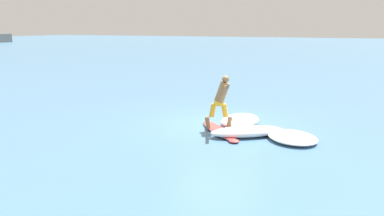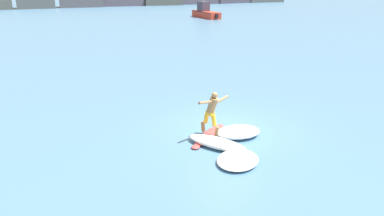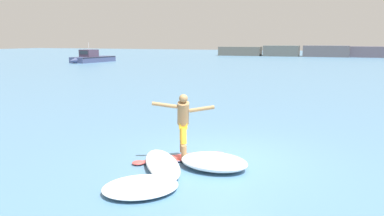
{
  "view_description": "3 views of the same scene",
  "coord_description": "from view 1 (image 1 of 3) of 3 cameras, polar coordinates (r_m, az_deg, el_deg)",
  "views": [
    {
      "loc": [
        -10.85,
        -4.12,
        3.04
      ],
      "look_at": [
        -0.79,
        0.47,
        0.63
      ],
      "focal_mm": 35.0,
      "sensor_mm": 36.0,
      "label": 1
    },
    {
      "loc": [
        -5.79,
        -11.56,
        5.37
      ],
      "look_at": [
        -1.14,
        0.51,
        0.8
      ],
      "focal_mm": 35.0,
      "sensor_mm": 36.0,
      "label": 2
    },
    {
      "loc": [
        2.61,
        -8.67,
        2.94
      ],
      "look_at": [
        -0.85,
        0.31,
        1.18
      ],
      "focal_mm": 35.0,
      "sensor_mm": 36.0,
      "label": 3
    }
  ],
  "objects": [
    {
      "name": "wave_foam_at_tail",
      "position": [
        10.56,
        15.06,
        -4.33
      ],
      "size": [
        1.95,
        1.93,
        0.19
      ],
      "color": "white",
      "rests_on": "ground"
    },
    {
      "name": "wave_foam_beside",
      "position": [
        11.82,
        7.36,
        -1.9
      ],
      "size": [
        1.68,
        1.22,
        0.33
      ],
      "color": "white",
      "rests_on": "ground"
    },
    {
      "name": "ground_plane",
      "position": [
        12.0,
        3.62,
        -2.41
      ],
      "size": [
        200.0,
        200.0,
        0.0
      ],
      "primitive_type": "plane",
      "color": "teal"
    },
    {
      "name": "surfboard",
      "position": [
        11.08,
        4.12,
        -3.42
      ],
      "size": [
        2.06,
        1.91,
        0.23
      ],
      "color": "#E04844",
      "rests_on": "ground"
    },
    {
      "name": "wave_foam_at_nose",
      "position": [
        10.69,
        8.39,
        -3.56
      ],
      "size": [
        1.81,
        2.15,
        0.29
      ],
      "color": "white",
      "rests_on": "ground"
    },
    {
      "name": "surfer",
      "position": [
        10.9,
        4.49,
        1.53
      ],
      "size": [
        1.39,
        0.9,
        1.58
      ],
      "color": "olive",
      "rests_on": "surfboard"
    }
  ]
}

